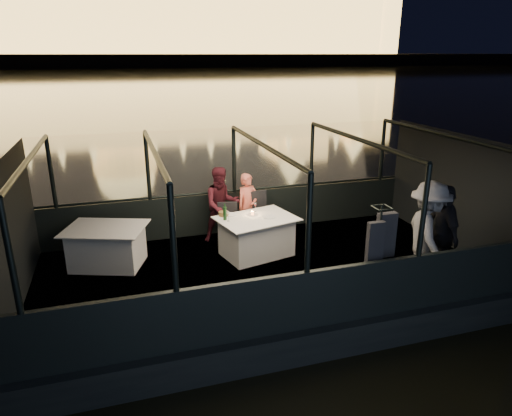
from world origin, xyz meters
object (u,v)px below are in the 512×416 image
object	(u,v)px
chair_port_left	(230,225)
chair_port_right	(259,220)
person_woman_coral	(248,204)
person_man_maroon	(222,206)
dining_table_aft	(107,246)
coat_stand	(378,253)
wine_bottle	(225,212)
passenger_stripe	(427,238)
dining_table_central	(257,236)
passenger_dark	(442,233)

from	to	relation	value
chair_port_left	chair_port_right	world-z (taller)	chair_port_right
person_woman_coral	person_man_maroon	xyz separation A→B (m)	(-0.57, -0.02, 0.00)
dining_table_aft	coat_stand	world-z (taller)	coat_stand
chair_port_right	person_man_maroon	xyz separation A→B (m)	(-0.74, 0.21, 0.30)
chair_port_left	chair_port_right	size ratio (longest dim) A/B	0.87
person_woman_coral	person_man_maroon	size ratio (longest dim) A/B	0.88
person_woman_coral	wine_bottle	distance (m)	1.12
person_woman_coral	passenger_stripe	xyz separation A→B (m)	(2.25, -2.93, 0.10)
coat_stand	person_woman_coral	xyz separation A→B (m)	(-1.08, 3.32, -0.15)
dining_table_central	coat_stand	world-z (taller)	coat_stand
coat_stand	person_woman_coral	distance (m)	3.49
dining_table_central	dining_table_aft	bearing A→B (deg)	172.62
dining_table_central	dining_table_aft	size ratio (longest dim) A/B	1.02
dining_table_central	chair_port_left	world-z (taller)	chair_port_left
passenger_stripe	person_man_maroon	bearing A→B (deg)	61.75
chair_port_right	person_man_maroon	bearing A→B (deg)	161.39
coat_stand	passenger_stripe	bearing A→B (deg)	18.37
chair_port_right	person_man_maroon	distance (m)	0.82
chair_port_right	dining_table_aft	bearing A→B (deg)	-176.15
person_woman_coral	passenger_stripe	bearing A→B (deg)	-71.66
person_man_maroon	wine_bottle	xyz separation A→B (m)	(-0.13, -0.84, 0.17)
passenger_stripe	wine_bottle	world-z (taller)	passenger_stripe
dining_table_central	dining_table_aft	world-z (taller)	dining_table_central
passenger_dark	coat_stand	bearing A→B (deg)	-58.58
dining_table_central	passenger_stripe	distance (m)	3.11
passenger_dark	person_man_maroon	bearing A→B (deg)	-117.74
chair_port_left	chair_port_right	distance (m)	0.66
chair_port_left	passenger_stripe	size ratio (longest dim) A/B	0.48
person_woman_coral	wine_bottle	xyz separation A→B (m)	(-0.70, -0.86, 0.17)
dining_table_central	dining_table_aft	distance (m)	2.80
dining_table_aft	coat_stand	distance (m)	4.84
chair_port_right	passenger_dark	bearing A→B (deg)	-49.06
wine_bottle	coat_stand	bearing A→B (deg)	-54.07
dining_table_aft	coat_stand	size ratio (longest dim) A/B	0.85
chair_port_left	person_man_maroon	world-z (taller)	person_man_maroon
dining_table_aft	person_woman_coral	size ratio (longest dim) A/B	1.01
passenger_stripe	chair_port_right	bearing A→B (deg)	55.27
person_man_maroon	passenger_dark	world-z (taller)	passenger_dark
dining_table_central	coat_stand	distance (m)	2.70
person_man_maroon	passenger_stripe	world-z (taller)	passenger_stripe
passenger_stripe	wine_bottle	bearing A→B (deg)	72.58
dining_table_aft	chair_port_right	distance (m)	3.07
wine_bottle	dining_table_aft	bearing A→B (deg)	172.81
passenger_dark	chair_port_left	bearing A→B (deg)	-115.00
coat_stand	passenger_stripe	world-z (taller)	passenger_stripe
chair_port_right	wine_bottle	bearing A→B (deg)	-146.80
person_woman_coral	wine_bottle	size ratio (longest dim) A/B	4.40
wine_bottle	passenger_stripe	bearing A→B (deg)	-35.14
person_woman_coral	passenger_stripe	world-z (taller)	passenger_stripe
person_woman_coral	passenger_stripe	size ratio (longest dim) A/B	0.77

